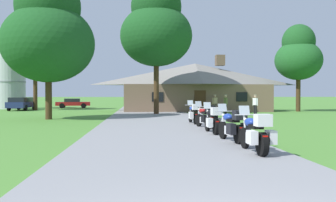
# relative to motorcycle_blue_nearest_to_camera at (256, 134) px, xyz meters

# --- Properties ---
(ground_plane) EXTENTS (500.00, 500.00, 0.00)m
(ground_plane) POSITION_rel_motorcycle_blue_nearest_to_camera_xyz_m (-2.22, 13.70, -0.61)
(ground_plane) COLOR #4C8433
(asphalt_driveway) EXTENTS (6.40, 80.00, 0.06)m
(asphalt_driveway) POSITION_rel_motorcycle_blue_nearest_to_camera_xyz_m (-2.22, 11.70, -0.58)
(asphalt_driveway) COLOR gray
(asphalt_driveway) RESTS_ON ground
(motorcycle_blue_nearest_to_camera) EXTENTS (0.74, 2.08, 1.30)m
(motorcycle_blue_nearest_to_camera) POSITION_rel_motorcycle_blue_nearest_to_camera_xyz_m (0.00, 0.00, 0.00)
(motorcycle_blue_nearest_to_camera) COLOR black
(motorcycle_blue_nearest_to_camera) RESTS_ON asphalt_driveway
(motorcycle_blue_second_in_row) EXTENTS (0.91, 2.08, 1.30)m
(motorcycle_blue_second_in_row) POSITION_rel_motorcycle_blue_nearest_to_camera_xyz_m (-0.01, 2.41, 0.00)
(motorcycle_blue_second_in_row) COLOR black
(motorcycle_blue_second_in_row) RESTS_ON asphalt_driveway
(motorcycle_black_third_in_row) EXTENTS (0.77, 2.08, 1.30)m
(motorcycle_black_third_in_row) POSITION_rel_motorcycle_blue_nearest_to_camera_xyz_m (-0.15, 5.18, 0.00)
(motorcycle_black_third_in_row) COLOR black
(motorcycle_black_third_in_row) RESTS_ON asphalt_driveway
(motorcycle_red_fourth_in_row) EXTENTS (1.00, 2.06, 1.30)m
(motorcycle_red_fourth_in_row) POSITION_rel_motorcycle_blue_nearest_to_camera_xyz_m (0.02, 7.67, 0.00)
(motorcycle_red_fourth_in_row) COLOR black
(motorcycle_red_fourth_in_row) RESTS_ON asphalt_driveway
(motorcycle_blue_farthest_in_row) EXTENTS (0.79, 2.08, 1.30)m
(motorcycle_blue_farthest_in_row) POSITION_rel_motorcycle_blue_nearest_to_camera_xyz_m (-0.16, 10.44, 0.00)
(motorcycle_blue_farthest_in_row) COLOR black
(motorcycle_blue_farthest_in_row) RESTS_ON asphalt_driveway
(stone_lodge) EXTENTS (15.34, 6.46, 5.82)m
(stone_lodge) POSITION_rel_motorcycle_blue_nearest_to_camera_xyz_m (2.56, 27.54, 1.93)
(stone_lodge) COLOR brown
(stone_lodge) RESTS_ON ground
(bystander_tan_shirt_near_lodge) EXTENTS (0.52, 0.33, 1.69)m
(bystander_tan_shirt_near_lodge) POSITION_rel_motorcycle_blue_nearest_to_camera_xyz_m (3.78, 23.47, 0.34)
(bystander_tan_shirt_near_lodge) COLOR #75664C
(bystander_tan_shirt_near_lodge) RESTS_ON ground
(bystander_olive_shirt_beside_signpost) EXTENTS (0.28, 0.54, 1.69)m
(bystander_olive_shirt_beside_signpost) POSITION_rel_motorcycle_blue_nearest_to_camera_xyz_m (4.30, 21.41, 0.34)
(bystander_olive_shirt_beside_signpost) COLOR black
(bystander_olive_shirt_beside_signpost) RESTS_ON ground
(bystander_white_shirt_by_tree) EXTENTS (0.36, 0.50, 1.69)m
(bystander_white_shirt_by_tree) POSITION_rel_motorcycle_blue_nearest_to_camera_xyz_m (5.97, 18.41, 0.34)
(bystander_white_shirt_by_tree) COLOR black
(bystander_white_shirt_by_tree) RESTS_ON ground
(tree_left_near) EXTENTS (6.27, 6.27, 10.06)m
(tree_left_near) POSITION_rel_motorcycle_blue_nearest_to_camera_xyz_m (-9.42, 15.61, 5.34)
(tree_left_near) COLOR #422D19
(tree_left_near) RESTS_ON ground
(tree_left_far) EXTENTS (4.56, 4.56, 9.11)m
(tree_left_far) POSITION_rel_motorcycle_blue_nearest_to_camera_xyz_m (-14.55, 30.86, 5.49)
(tree_left_far) COLOR #422D19
(tree_left_far) RESTS_ON ground
(tree_right_of_lodge) EXTENTS (4.67, 4.67, 8.77)m
(tree_right_of_lodge) POSITION_rel_motorcycle_blue_nearest_to_camera_xyz_m (12.76, 25.66, 5.09)
(tree_right_of_lodge) COLOR #422D19
(tree_right_of_lodge) RESTS_ON ground
(tree_by_lodge_front) EXTENTS (6.10, 6.10, 11.41)m
(tree_by_lodge_front) POSITION_rel_motorcycle_blue_nearest_to_camera_xyz_m (-1.79, 21.05, 6.79)
(tree_by_lodge_front) COLOR #422D19
(tree_by_lodge_front) RESTS_ON ground
(metal_silo_distant) EXTENTS (3.62, 3.62, 7.33)m
(metal_silo_distant) POSITION_rel_motorcycle_blue_nearest_to_camera_xyz_m (-18.68, 35.11, 3.06)
(metal_silo_distant) COLOR #B2B7BC
(metal_silo_distant) RESTS_ON ground
(parked_navy_suv_far_left) EXTENTS (1.99, 4.64, 1.40)m
(parked_navy_suv_far_left) POSITION_rel_motorcycle_blue_nearest_to_camera_xyz_m (-15.91, 30.53, 0.17)
(parked_navy_suv_far_left) COLOR navy
(parked_navy_suv_far_left) RESTS_ON ground
(parked_red_sedan_far_left) EXTENTS (4.40, 2.34, 1.20)m
(parked_red_sedan_far_left) POSITION_rel_motorcycle_blue_nearest_to_camera_xyz_m (-11.58, 36.87, 0.03)
(parked_red_sedan_far_left) COLOR maroon
(parked_red_sedan_far_left) RESTS_ON ground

